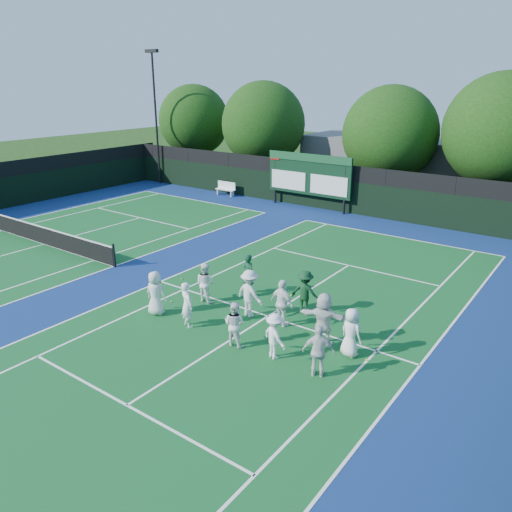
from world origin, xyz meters
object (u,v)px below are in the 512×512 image
Objects in this scene: scoreboard at (309,175)px; tennis_net at (43,235)px; coach_left at (249,275)px; bench at (226,188)px.

scoreboard is 0.53× the size of tennis_net.
coach_left reaches higher than tennis_net.
scoreboard is at bearing -51.31° from coach_left.
coach_left is at bearing -47.66° from bench.
bench is 17.86m from coach_left.
coach_left is (12.03, -13.20, 0.29)m from bench.
tennis_net is 14.37m from bench.
scoreboard is 3.79× the size of bench.
tennis_net is (-6.99, -14.59, -1.70)m from scoreboard.
scoreboard is at bearing 1.81° from bench.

